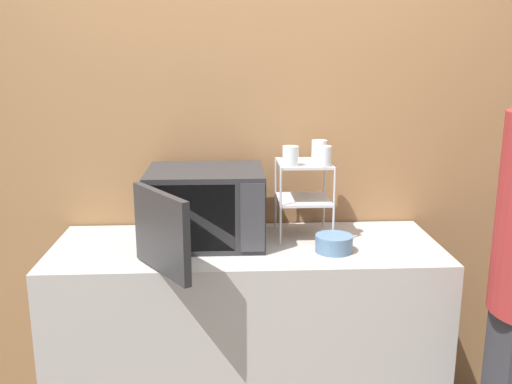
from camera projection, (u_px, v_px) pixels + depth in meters
wall_back at (244, 148)px, 2.74m from camera, size 8.00×0.06×2.60m
counter at (247, 341)px, 2.60m from camera, size 1.68×0.63×0.93m
microwave at (204, 207)px, 2.47m from camera, size 0.53×0.74×0.33m
dish_rack at (304, 183)px, 2.54m from camera, size 0.24×0.26×0.34m
glass_front_left at (290, 156)px, 2.43m from camera, size 0.07×0.07×0.09m
glass_back_right at (319, 149)px, 2.59m from camera, size 0.07×0.07×0.09m
glass_front_right at (323, 156)px, 2.43m from camera, size 0.07×0.07×0.09m
bowl at (334, 244)px, 2.39m from camera, size 0.16×0.16×0.07m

